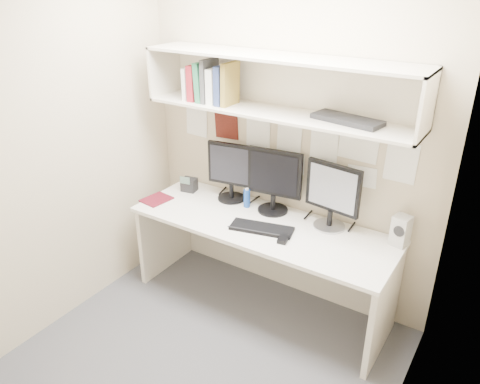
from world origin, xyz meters
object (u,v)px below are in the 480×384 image
Objects in this scene: monitor_center at (274,179)px; desk_phone at (189,185)px; keyboard at (262,228)px; desk at (261,264)px; monitor_right at (332,194)px; speaker at (401,231)px; monitor_left at (232,170)px; maroon_notebook at (157,199)px.

monitor_center is 0.81m from desk_phone.
monitor_center is 0.41m from keyboard.
desk_phone is at bearing 169.41° from desk.
monitor_right is 0.56m from keyboard.
monitor_right is at bearing -165.99° from speaker.
desk is at bearing 104.98° from keyboard.
monitor_left is 0.61m from keyboard.
desk is 0.80m from monitor_right.
speaker is at bearing -7.99° from monitor_left.
monitor_left is 1.05× the size of keyboard.
monitor_right is at bearing 24.69° from keyboard.
desk is 0.39m from keyboard.
desk is 13.80× the size of desk_phone.
monitor_center reaches higher than speaker.
monitor_left is 2.11× the size of maroon_notebook.
keyboard is at bearing -61.30° from desk.
maroon_notebook is (-1.86, -0.38, -0.10)m from speaker.
monitor_center is at bearing 90.22° from keyboard.
monitor_right reaches higher than maroon_notebook.
monitor_right reaches higher than monitor_left.
monitor_right is (0.86, -0.00, 0.01)m from monitor_left.
monitor_center is at bearing -5.21° from desk_phone.
maroon_notebook is at bearing -153.51° from monitor_left.
monitor_right is 2.17× the size of maroon_notebook.
monitor_left reaches higher than keyboard.
monitor_left is 0.86m from monitor_right.
desk is 0.67m from monitor_center.
desk is 0.78m from monitor_left.
monitor_center is at bearing -167.30° from speaker.
maroon_notebook is at bearing -157.16° from monitor_right.
desk is 4.40× the size of keyboard.
desk is at bearing -89.93° from monitor_center.
monitor_center is 1.02× the size of monitor_right.
monitor_left is at bearing -0.32° from desk_phone.
monitor_left is at bearing 132.48° from keyboard.
desk_phone reaches higher than keyboard.
monitor_center reaches higher than monitor_left.
speaker is at bearing 18.92° from maroon_notebook.
speaker is (1.35, 0.02, -0.15)m from monitor_left.
maroon_notebook reaches higher than desk.
monitor_left reaches higher than desk.
maroon_notebook is (-1.36, -0.36, -0.26)m from monitor_right.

